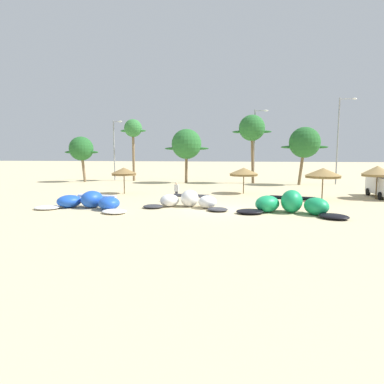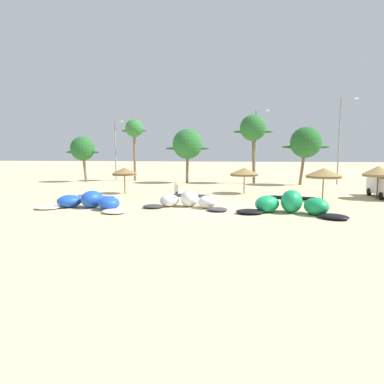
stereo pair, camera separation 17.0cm
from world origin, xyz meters
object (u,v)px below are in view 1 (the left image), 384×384
at_px(lamppost_west_center, 255,143).
at_px(beach_umbrella_near_palms, 323,173).
at_px(beach_umbrella_middle, 244,172).
at_px(palm_leftmost, 81,149).
at_px(palm_left, 133,130).
at_px(beach_umbrella_outermost, 377,171).
at_px(lamppost_west, 115,147).
at_px(person_by_umbrellas, 177,192).
at_px(lamppost_east_center, 339,137).
at_px(kite_left_of_center, 291,205).
at_px(kite_far_left, 89,202).
at_px(palm_left_of_gap, 187,144).
at_px(palm_center_right, 305,143).
at_px(beach_umbrella_near_van, 124,171).
at_px(palm_center_left, 252,129).
at_px(kite_left, 188,201).

bearing_deg(lamppost_west_center, beach_umbrella_near_palms, -71.95).
bearing_deg(beach_umbrella_middle, palm_leftmost, 155.03).
height_order(palm_leftmost, palm_left, palm_left).
distance_m(beach_umbrella_outermost, lamppost_west, 34.24).
distance_m(beach_umbrella_near_palms, palm_left, 28.07).
xyz_separation_m(person_by_umbrellas, palm_left, (-9.98, 19.52, 6.45)).
relative_size(person_by_umbrellas, palm_left, 0.19).
bearing_deg(lamppost_west_center, lamppost_east_center, -3.30).
xyz_separation_m(kite_left_of_center, palm_left, (-18.52, 23.62, 6.68)).
bearing_deg(lamppost_west_center, kite_far_left, -119.36).
distance_m(kite_left_of_center, lamppost_west, 33.00).
height_order(beach_umbrella_middle, palm_left, palm_left).
relative_size(palm_left_of_gap, lamppost_west, 0.82).
distance_m(palm_center_right, lamppost_west_center, 6.22).
distance_m(beach_umbrella_middle, palm_leftmost, 24.36).
bearing_deg(beach_umbrella_near_van, palm_leftmost, 130.60).
height_order(kite_far_left, beach_umbrella_outermost, beach_umbrella_outermost).
xyz_separation_m(beach_umbrella_near_palms, palm_center_left, (-5.56, 14.97, 4.83)).
height_order(palm_center_right, lamppost_west, lamppost_west).
relative_size(beach_umbrella_middle, lamppost_west_center, 0.30).
relative_size(palm_left, palm_center_right, 1.22).
distance_m(kite_far_left, palm_left_of_gap, 22.23).
height_order(beach_umbrella_outermost, palm_center_left, palm_center_left).
bearing_deg(kite_left_of_center, beach_umbrella_near_van, 149.35).
xyz_separation_m(beach_umbrella_near_palms, lamppost_east_center, (5.27, 14.88, 3.69)).
distance_m(kite_left_of_center, palm_leftmost, 32.75).
bearing_deg(kite_left, beach_umbrella_near_van, 136.05).
bearing_deg(palm_left_of_gap, beach_umbrella_middle, -55.42).
height_order(kite_far_left, palm_center_right, palm_center_right).
xyz_separation_m(person_by_umbrellas, palm_center_right, (12.98, 16.46, 4.42)).
bearing_deg(beach_umbrella_near_palms, lamppost_east_center, 70.49).
bearing_deg(palm_left_of_gap, palm_left, 164.12).
xyz_separation_m(palm_center_left, lamppost_west, (-19.70, 2.51, -2.31)).
xyz_separation_m(kite_left_of_center, beach_umbrella_middle, (-3.03, 10.54, 1.57)).
distance_m(kite_far_left, lamppost_east_center, 32.36).
height_order(beach_umbrella_near_van, lamppost_east_center, lamppost_east_center).
bearing_deg(beach_umbrella_near_palms, beach_umbrella_near_van, 174.94).
bearing_deg(palm_left, beach_umbrella_middle, -40.18).
bearing_deg(palm_center_right, lamppost_west, 171.34).
height_order(kite_left, beach_umbrella_middle, beach_umbrella_middle).
height_order(beach_umbrella_near_palms, person_by_umbrellas, beach_umbrella_near_palms).
bearing_deg(palm_leftmost, kite_left_of_center, -39.72).
xyz_separation_m(beach_umbrella_near_van, palm_left_of_gap, (4.17, 12.65, 2.93)).
bearing_deg(kite_left, lamppost_east_center, 51.97).
distance_m(beach_umbrella_near_van, palm_left_of_gap, 13.64).
bearing_deg(kite_left_of_center, beach_umbrella_near_palms, 62.95).
bearing_deg(kite_far_left, beach_umbrella_middle, 43.69).
xyz_separation_m(beach_umbrella_near_palms, lamppost_west, (-25.26, 17.48, 2.52)).
relative_size(kite_left, lamppost_west, 0.76).
xyz_separation_m(person_by_umbrellas, palm_center_left, (6.58, 17.93, 6.32)).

